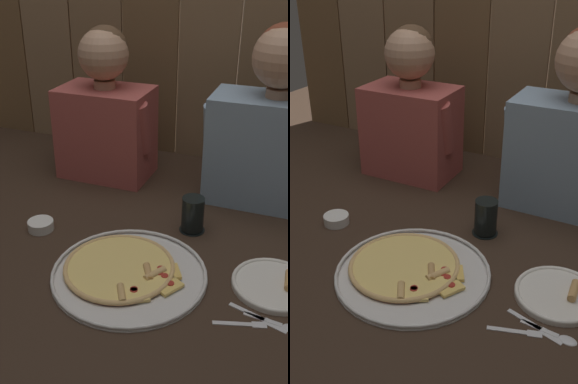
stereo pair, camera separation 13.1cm
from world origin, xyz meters
The scene contains 10 objects.
ground_plane centered at (0.00, 0.00, 0.00)m, with size 3.20×3.20×0.00m, color #332319.
pizza_tray centered at (0.01, -0.06, 0.01)m, with size 0.43×0.43×0.03m.
dinner_plate centered at (0.41, 0.03, 0.01)m, with size 0.22×0.22×0.03m.
drinking_glass centered at (0.12, 0.23, 0.06)m, with size 0.08×0.08×0.12m.
dipping_bowl centered at (-0.33, 0.06, 0.02)m, with size 0.08×0.08×0.03m.
table_fork centered at (0.35, -0.14, 0.00)m, with size 0.13×0.05×0.01m.
table_knife centered at (0.39, -0.10, 0.00)m, with size 0.15×0.06×0.01m.
table_spoon centered at (0.44, -0.10, 0.00)m, with size 0.14×0.03×0.01m.
diner_left centered at (-0.31, 0.52, 0.26)m, with size 0.38×0.23×0.57m.
diner_right centered at (0.31, 0.52, 0.28)m, with size 0.46×0.22×0.61m.
Camera 2 is at (0.55, -0.93, 0.80)m, focal length 42.54 mm.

